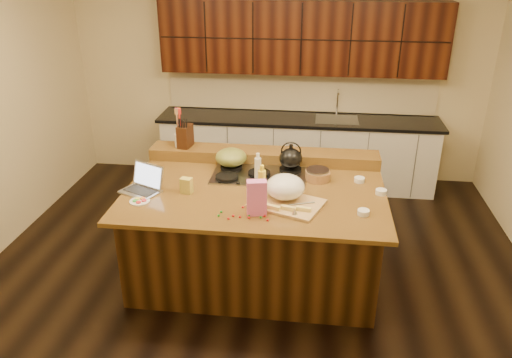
# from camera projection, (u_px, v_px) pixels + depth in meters

# --- Properties ---
(room) EXTENTS (5.52, 5.02, 2.72)m
(room) POSITION_uv_depth(u_px,v_px,m) (255.00, 146.00, 4.46)
(room) COLOR black
(room) RESTS_ON ground
(island) EXTENTS (2.40, 1.60, 0.92)m
(island) POSITION_uv_depth(u_px,v_px,m) (255.00, 231.00, 4.83)
(island) COLOR black
(island) RESTS_ON ground
(back_ledge) EXTENTS (2.40, 0.30, 0.12)m
(back_ledge) POSITION_uv_depth(u_px,v_px,m) (264.00, 155.00, 5.25)
(back_ledge) COLOR black
(back_ledge) RESTS_ON island
(cooktop) EXTENTS (0.92, 0.52, 0.05)m
(cooktop) POSITION_uv_depth(u_px,v_px,m) (259.00, 174.00, 4.91)
(cooktop) COLOR gray
(cooktop) RESTS_ON island
(back_counter) EXTENTS (3.70, 0.66, 2.40)m
(back_counter) POSITION_uv_depth(u_px,v_px,m) (299.00, 114.00, 6.59)
(back_counter) COLOR silver
(back_counter) RESTS_ON ground
(kettle) EXTENTS (0.29, 0.29, 0.21)m
(kettle) POSITION_uv_depth(u_px,v_px,m) (291.00, 158.00, 4.94)
(kettle) COLOR black
(kettle) RESTS_ON cooktop
(green_bowl) EXTENTS (0.39, 0.39, 0.17)m
(green_bowl) POSITION_uv_depth(u_px,v_px,m) (231.00, 157.00, 5.01)
(green_bowl) COLOR olive
(green_bowl) RESTS_ON cooktop
(laptop) EXTENTS (0.43, 0.39, 0.24)m
(laptop) POSITION_uv_depth(u_px,v_px,m) (144.00, 184.00, 4.59)
(laptop) COLOR #B7B7BC
(laptop) RESTS_ON island
(oil_bottle) EXTENTS (0.09, 0.09, 0.27)m
(oil_bottle) POSITION_uv_depth(u_px,v_px,m) (262.00, 185.00, 4.41)
(oil_bottle) COLOR yellow
(oil_bottle) RESTS_ON island
(vinegar_bottle) EXTENTS (0.07, 0.07, 0.25)m
(vinegar_bottle) POSITION_uv_depth(u_px,v_px,m) (258.00, 170.00, 4.72)
(vinegar_bottle) COLOR silver
(vinegar_bottle) RESTS_ON island
(wooden_tray) EXTENTS (0.71, 0.61, 0.24)m
(wooden_tray) POSITION_uv_depth(u_px,v_px,m) (286.00, 191.00, 4.37)
(wooden_tray) COLOR tan
(wooden_tray) RESTS_ON island
(ramekin_a) EXTENTS (0.12, 0.12, 0.04)m
(ramekin_a) POSITION_uv_depth(u_px,v_px,m) (363.00, 212.00, 4.18)
(ramekin_a) COLOR white
(ramekin_a) RESTS_ON island
(ramekin_b) EXTENTS (0.13, 0.13, 0.04)m
(ramekin_b) POSITION_uv_depth(u_px,v_px,m) (381.00, 192.00, 4.54)
(ramekin_b) COLOR white
(ramekin_b) RESTS_ON island
(ramekin_c) EXTENTS (0.13, 0.13, 0.04)m
(ramekin_c) POSITION_uv_depth(u_px,v_px,m) (359.00, 180.00, 4.78)
(ramekin_c) COLOR white
(ramekin_c) RESTS_ON island
(strainer_bowl) EXTENTS (0.27, 0.27, 0.09)m
(strainer_bowl) POSITION_uv_depth(u_px,v_px,m) (318.00, 176.00, 4.81)
(strainer_bowl) COLOR #996B3F
(strainer_bowl) RESTS_ON island
(kitchen_timer) EXTENTS (0.10, 0.10, 0.07)m
(kitchen_timer) POSITION_uv_depth(u_px,v_px,m) (295.00, 213.00, 4.14)
(kitchen_timer) COLOR silver
(kitchen_timer) RESTS_ON island
(pink_bag) EXTENTS (0.18, 0.12, 0.31)m
(pink_bag) POSITION_uv_depth(u_px,v_px,m) (257.00, 198.00, 4.14)
(pink_bag) COLOR pink
(pink_bag) RESTS_ON island
(candy_plate) EXTENTS (0.18, 0.18, 0.01)m
(candy_plate) POSITION_uv_depth(u_px,v_px,m) (140.00, 201.00, 4.40)
(candy_plate) COLOR white
(candy_plate) RESTS_ON island
(package_box) EXTENTS (0.12, 0.09, 0.15)m
(package_box) POSITION_uv_depth(u_px,v_px,m) (186.00, 186.00, 4.54)
(package_box) COLOR gold
(package_box) RESTS_ON island
(utensil_crock) EXTENTS (0.15, 0.15, 0.14)m
(utensil_crock) POSITION_uv_depth(u_px,v_px,m) (180.00, 140.00, 5.30)
(utensil_crock) COLOR white
(utensil_crock) RESTS_ON back_ledge
(knife_block) EXTENTS (0.15, 0.21, 0.24)m
(knife_block) POSITION_uv_depth(u_px,v_px,m) (185.00, 136.00, 5.27)
(knife_block) COLOR black
(knife_block) RESTS_ON back_ledge
(gumdrop_0) EXTENTS (0.02, 0.02, 0.02)m
(gumdrop_0) POSITION_uv_depth(u_px,v_px,m) (249.00, 213.00, 4.20)
(gumdrop_0) COLOR red
(gumdrop_0) RESTS_ON island
(gumdrop_1) EXTENTS (0.02, 0.02, 0.02)m
(gumdrop_1) POSITION_uv_depth(u_px,v_px,m) (219.00, 215.00, 4.16)
(gumdrop_1) COLOR #198C26
(gumdrop_1) RESTS_ON island
(gumdrop_2) EXTENTS (0.02, 0.02, 0.02)m
(gumdrop_2) POSITION_uv_depth(u_px,v_px,m) (243.00, 207.00, 4.29)
(gumdrop_2) COLOR red
(gumdrop_2) RESTS_ON island
(gumdrop_3) EXTENTS (0.02, 0.02, 0.02)m
(gumdrop_3) POSITION_uv_depth(u_px,v_px,m) (221.00, 212.00, 4.22)
(gumdrop_3) COLOR #198C26
(gumdrop_3) RESTS_ON island
(gumdrop_4) EXTENTS (0.02, 0.02, 0.02)m
(gumdrop_4) POSITION_uv_depth(u_px,v_px,m) (249.00, 218.00, 4.12)
(gumdrop_4) COLOR red
(gumdrop_4) RESTS_ON island
(gumdrop_5) EXTENTS (0.02, 0.02, 0.02)m
(gumdrop_5) POSITION_uv_depth(u_px,v_px,m) (256.00, 213.00, 4.19)
(gumdrop_5) COLOR #198C26
(gumdrop_5) RESTS_ON island
(gumdrop_6) EXTENTS (0.02, 0.02, 0.02)m
(gumdrop_6) POSITION_uv_depth(u_px,v_px,m) (268.00, 220.00, 4.08)
(gumdrop_6) COLOR red
(gumdrop_6) RESTS_ON island
(gumdrop_7) EXTENTS (0.02, 0.02, 0.02)m
(gumdrop_7) POSITION_uv_depth(u_px,v_px,m) (249.00, 216.00, 4.16)
(gumdrop_7) COLOR #198C26
(gumdrop_7) RESTS_ON island
(gumdrop_8) EXTENTS (0.02, 0.02, 0.02)m
(gumdrop_8) POSITION_uv_depth(u_px,v_px,m) (240.00, 217.00, 4.13)
(gumdrop_8) COLOR red
(gumdrop_8) RESTS_ON island
(gumdrop_9) EXTENTS (0.02, 0.02, 0.02)m
(gumdrop_9) POSITION_uv_depth(u_px,v_px,m) (261.00, 217.00, 4.13)
(gumdrop_9) COLOR #198C26
(gumdrop_9) RESTS_ON island
(gumdrop_10) EXTENTS (0.02, 0.02, 0.02)m
(gumdrop_10) POSITION_uv_depth(u_px,v_px,m) (228.00, 219.00, 4.11)
(gumdrop_10) COLOR red
(gumdrop_10) RESTS_ON island
(gumdrop_11) EXTENTS (0.02, 0.02, 0.02)m
(gumdrop_11) POSITION_uv_depth(u_px,v_px,m) (270.00, 210.00, 4.25)
(gumdrop_11) COLOR #198C26
(gumdrop_11) RESTS_ON island
(gumdrop_12) EXTENTS (0.02, 0.02, 0.02)m
(gumdrop_12) POSITION_uv_depth(u_px,v_px,m) (265.00, 216.00, 4.15)
(gumdrop_12) COLOR red
(gumdrop_12) RESTS_ON island
(gumdrop_13) EXTENTS (0.02, 0.02, 0.02)m
(gumdrop_13) POSITION_uv_depth(u_px,v_px,m) (274.00, 212.00, 4.21)
(gumdrop_13) COLOR #198C26
(gumdrop_13) RESTS_ON island
(gumdrop_14) EXTENTS (0.02, 0.02, 0.02)m
(gumdrop_14) POSITION_uv_depth(u_px,v_px,m) (233.00, 216.00, 4.15)
(gumdrop_14) COLOR red
(gumdrop_14) RESTS_ON island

